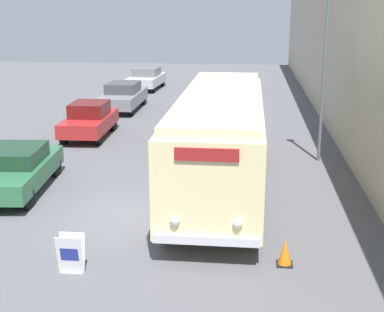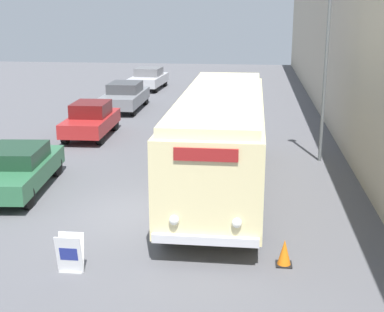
{
  "view_description": "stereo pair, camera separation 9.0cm",
  "coord_description": "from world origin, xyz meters",
  "px_view_note": "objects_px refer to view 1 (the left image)",
  "views": [
    {
      "loc": [
        2.71,
        -13.61,
        5.58
      ],
      "look_at": [
        1.24,
        -0.21,
        1.79
      ],
      "focal_mm": 50.0,
      "sensor_mm": 36.0,
      "label": 1
    },
    {
      "loc": [
        2.8,
        -13.6,
        5.58
      ],
      "look_at": [
        1.24,
        -0.21,
        1.79
      ],
      "focal_mm": 50.0,
      "sensor_mm": 36.0,
      "label": 2
    }
  ],
  "objects_px": {
    "parked_car_far": "(123,96)",
    "traffic_cone": "(285,252)",
    "sign_board": "(71,254)",
    "parked_car_mid": "(89,120)",
    "parked_car_near": "(15,169)",
    "vintage_bus": "(221,135)",
    "parked_car_distant": "(146,78)",
    "streetlamp": "(326,47)"
  },
  "relations": [
    {
      "from": "parked_car_far",
      "to": "traffic_cone",
      "type": "bearing_deg",
      "value": -66.58
    },
    {
      "from": "sign_board",
      "to": "parked_car_mid",
      "type": "height_order",
      "value": "parked_car_mid"
    },
    {
      "from": "parked_car_near",
      "to": "parked_car_mid",
      "type": "xyz_separation_m",
      "value": [
        0.2,
        7.22,
        0.06
      ]
    },
    {
      "from": "sign_board",
      "to": "traffic_cone",
      "type": "xyz_separation_m",
      "value": [
        4.63,
        0.85,
        -0.12
      ]
    },
    {
      "from": "parked_car_mid",
      "to": "parked_car_far",
      "type": "relative_size",
      "value": 0.87
    },
    {
      "from": "vintage_bus",
      "to": "parked_car_mid",
      "type": "relative_size",
      "value": 2.57
    },
    {
      "from": "sign_board",
      "to": "parked_car_distant",
      "type": "distance_m",
      "value": 26.56
    },
    {
      "from": "parked_car_near",
      "to": "parked_car_mid",
      "type": "distance_m",
      "value": 7.23
    },
    {
      "from": "parked_car_far",
      "to": "traffic_cone",
      "type": "relative_size",
      "value": 7.82
    },
    {
      "from": "streetlamp",
      "to": "parked_car_distant",
      "type": "bearing_deg",
      "value": 120.14
    },
    {
      "from": "parked_car_mid",
      "to": "parked_car_distant",
      "type": "height_order",
      "value": "parked_car_mid"
    },
    {
      "from": "streetlamp",
      "to": "parked_car_far",
      "type": "relative_size",
      "value": 1.36
    },
    {
      "from": "streetlamp",
      "to": "traffic_cone",
      "type": "bearing_deg",
      "value": -101.38
    },
    {
      "from": "parked_car_near",
      "to": "vintage_bus",
      "type": "bearing_deg",
      "value": 2.6
    },
    {
      "from": "streetlamp",
      "to": "parked_car_far",
      "type": "height_order",
      "value": "streetlamp"
    },
    {
      "from": "parked_car_mid",
      "to": "traffic_cone",
      "type": "bearing_deg",
      "value": -56.99
    },
    {
      "from": "parked_car_mid",
      "to": "parked_car_far",
      "type": "xyz_separation_m",
      "value": [
        -0.03,
        6.47,
        -0.0
      ]
    },
    {
      "from": "parked_car_mid",
      "to": "traffic_cone",
      "type": "distance_m",
      "value": 13.81
    },
    {
      "from": "parked_car_far",
      "to": "parked_car_distant",
      "type": "height_order",
      "value": "parked_car_far"
    },
    {
      "from": "sign_board",
      "to": "parked_car_distant",
      "type": "height_order",
      "value": "parked_car_distant"
    },
    {
      "from": "parked_car_near",
      "to": "parked_car_mid",
      "type": "bearing_deg",
      "value": 83.0
    },
    {
      "from": "sign_board",
      "to": "parked_car_near",
      "type": "distance_m",
      "value": 6.05
    },
    {
      "from": "parked_car_far",
      "to": "sign_board",
      "type": "bearing_deg",
      "value": -80.54
    },
    {
      "from": "vintage_bus",
      "to": "parked_car_far",
      "type": "relative_size",
      "value": 2.23
    },
    {
      "from": "parked_car_near",
      "to": "parked_car_far",
      "type": "xyz_separation_m",
      "value": [
        0.17,
        13.69,
        0.06
      ]
    },
    {
      "from": "parked_car_near",
      "to": "traffic_cone",
      "type": "relative_size",
      "value": 7.6
    },
    {
      "from": "parked_car_distant",
      "to": "sign_board",
      "type": "bearing_deg",
      "value": -79.63
    },
    {
      "from": "sign_board",
      "to": "parked_car_mid",
      "type": "bearing_deg",
      "value": 104.87
    },
    {
      "from": "parked_car_mid",
      "to": "parked_car_far",
      "type": "bearing_deg",
      "value": 88.58
    },
    {
      "from": "parked_car_distant",
      "to": "traffic_cone",
      "type": "xyz_separation_m",
      "value": [
        8.06,
        -25.49,
        -0.45
      ]
    },
    {
      "from": "parked_car_mid",
      "to": "parked_car_far",
      "type": "distance_m",
      "value": 6.47
    },
    {
      "from": "vintage_bus",
      "to": "parked_car_distant",
      "type": "relative_size",
      "value": 2.4
    },
    {
      "from": "parked_car_mid",
      "to": "traffic_cone",
      "type": "relative_size",
      "value": 6.78
    },
    {
      "from": "vintage_bus",
      "to": "parked_car_mid",
      "type": "bearing_deg",
      "value": 133.99
    },
    {
      "from": "traffic_cone",
      "to": "parked_car_near",
      "type": "bearing_deg",
      "value": 152.94
    },
    {
      "from": "sign_board",
      "to": "streetlamp",
      "type": "height_order",
      "value": "streetlamp"
    },
    {
      "from": "sign_board",
      "to": "streetlamp",
      "type": "relative_size",
      "value": 0.13
    },
    {
      "from": "vintage_bus",
      "to": "sign_board",
      "type": "bearing_deg",
      "value": -116.19
    },
    {
      "from": "sign_board",
      "to": "parked_car_far",
      "type": "xyz_separation_m",
      "value": [
        -3.27,
        18.66,
        0.35
      ]
    },
    {
      "from": "traffic_cone",
      "to": "vintage_bus",
      "type": "bearing_deg",
      "value": 109.23
    },
    {
      "from": "parked_car_near",
      "to": "parked_car_mid",
      "type": "relative_size",
      "value": 1.12
    },
    {
      "from": "vintage_bus",
      "to": "parked_car_near",
      "type": "height_order",
      "value": "vintage_bus"
    }
  ]
}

